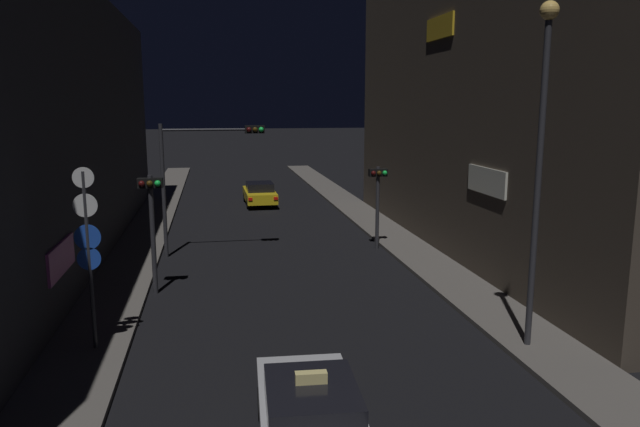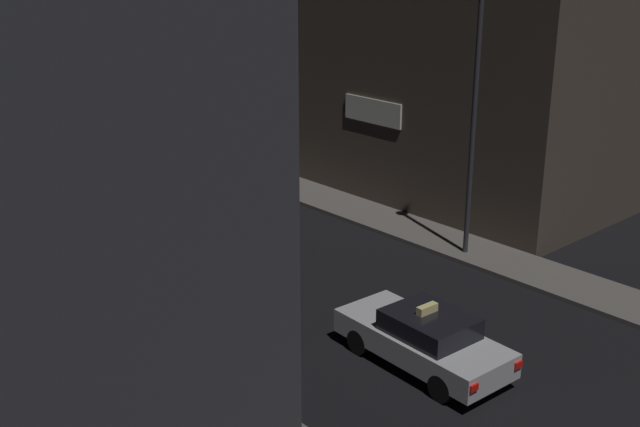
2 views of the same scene
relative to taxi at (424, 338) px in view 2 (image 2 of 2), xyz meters
name	(u,v)px [view 2 (image 2 of 2)]	position (x,y,z in m)	size (l,w,h in m)	color
sidewalk_right	(196,154)	(6.60, 19.66, -0.66)	(2.07, 58.26, 0.14)	#5B5651
taxi	(424,338)	(0.00, 0.00, 0.00)	(2.01, 4.53, 1.62)	#B7B7BC
far_car	(15,131)	(1.18, 27.07, 0.00)	(1.88, 4.48, 1.42)	yellow
traffic_light_overhead	(54,116)	(-2.03, 14.90, 3.19)	(4.20, 0.42, 5.43)	#2D2D33
traffic_light_left_kerb	(80,189)	(-3.59, 10.03, 2.08)	(0.80, 0.42, 3.96)	#2D2D33
traffic_light_right_kerb	(234,123)	(5.32, 14.77, 1.84)	(0.80, 0.42, 3.58)	#2D2D33
sign_pole_left	(129,242)	(-4.65, 5.34, 2.10)	(0.63, 0.10, 4.59)	#2D2D33
street_lamp_near_block	(476,88)	(6.23, 3.65, 4.68)	(0.45, 0.45, 8.43)	#2D2D33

